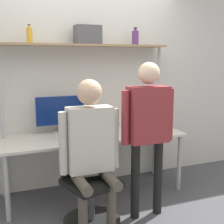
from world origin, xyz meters
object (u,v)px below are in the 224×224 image
(monitor, at_px, (60,113))
(bottle_purple, at_px, (135,38))
(office_chair, at_px, (89,197))
(storage_box, at_px, (88,35))
(person_seated, at_px, (91,142))
(cell_phone, at_px, (105,137))
(person_standing, at_px, (148,121))
(laptop, at_px, (80,133))
(bottle_amber, at_px, (29,35))

(monitor, distance_m, bottle_purple, 1.32)
(office_chair, distance_m, storage_box, 1.85)
(person_seated, bearing_deg, cell_phone, 57.15)
(cell_phone, bearing_deg, storage_box, 102.27)
(bottle_purple, bearing_deg, person_standing, -108.19)
(cell_phone, xyz_separation_m, person_seated, (-0.35, -0.54, 0.11))
(laptop, distance_m, cell_phone, 0.30)
(bottle_purple, bearing_deg, office_chair, -136.21)
(person_standing, bearing_deg, storage_box, 108.88)
(office_chair, height_order, storage_box, storage_box)
(person_standing, distance_m, storage_box, 1.32)
(person_seated, relative_size, storage_box, 4.74)
(storage_box, bearing_deg, cell_phone, -77.73)
(office_chair, relative_size, bottle_purple, 4.25)
(office_chair, bearing_deg, cell_phone, 54.23)
(person_seated, xyz_separation_m, bottle_purple, (0.89, 0.91, 1.02))
(cell_phone, distance_m, bottle_purple, 1.31)
(person_standing, distance_m, bottle_purple, 1.31)
(bottle_purple, bearing_deg, laptop, -156.92)
(bottle_purple, relative_size, bottle_amber, 1.05)
(cell_phone, bearing_deg, office_chair, -125.77)
(monitor, xyz_separation_m, cell_phone, (0.43, -0.38, -0.25))
(monitor, relative_size, bottle_purple, 2.80)
(person_seated, relative_size, bottle_amber, 7.03)
(laptop, xyz_separation_m, person_standing, (0.53, -0.57, 0.21))
(laptop, bearing_deg, storage_box, 58.77)
(office_chair, distance_m, bottle_purple, 2.02)
(monitor, relative_size, person_standing, 0.38)
(office_chair, height_order, bottle_purple, bottle_purple)
(cell_phone, relative_size, bottle_purple, 0.70)
(office_chair, bearing_deg, monitor, 94.39)
(monitor, relative_size, cell_phone, 3.99)
(person_seated, bearing_deg, person_standing, -2.07)
(cell_phone, relative_size, storage_box, 0.50)
(cell_phone, distance_m, bottle_amber, 1.41)
(laptop, relative_size, bottle_purple, 1.64)
(office_chair, relative_size, storage_box, 3.02)
(bottle_amber, bearing_deg, person_seated, -66.30)
(bottle_amber, bearing_deg, storage_box, 0.00)
(laptop, height_order, person_seated, person_seated)
(monitor, xyz_separation_m, storage_box, (0.35, -0.01, 0.91))
(cell_phone, height_order, person_seated, person_seated)
(cell_phone, xyz_separation_m, bottle_purple, (0.54, 0.37, 1.14))
(laptop, bearing_deg, bottle_purple, 23.08)
(laptop, bearing_deg, cell_phone, -1.57)
(office_chair, bearing_deg, bottle_purple, 43.79)
(monitor, bearing_deg, bottle_purple, -0.70)
(laptop, xyz_separation_m, storage_box, (0.22, 0.36, 1.09))
(bottle_amber, height_order, storage_box, storage_box)
(laptop, distance_m, person_seated, 0.55)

